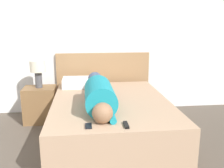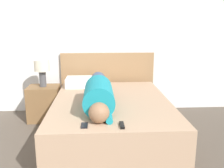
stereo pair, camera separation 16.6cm
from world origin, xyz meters
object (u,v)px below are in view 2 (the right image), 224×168
object	(u,v)px
tv_remote	(122,125)
nightstand	(44,103)
table_lamp	(42,69)
person_lying	(99,93)
pillow_near_headboard	(85,82)
bed	(111,120)
cell_phone	(84,125)

from	to	relation	value
tv_remote	nightstand	bearing A→B (deg)	123.81
table_lamp	person_lying	distance (m)	1.27
nightstand	pillow_near_headboard	world-z (taller)	pillow_near_headboard
tv_remote	bed	bearing A→B (deg)	93.62
nightstand	table_lamp	xyz separation A→B (m)	(-0.00, 0.00, 0.56)
table_lamp	tv_remote	distance (m)	1.97
nightstand	table_lamp	distance (m)	0.56
nightstand	person_lying	xyz separation A→B (m)	(0.87, -0.91, 0.41)
pillow_near_headboard	cell_phone	bearing A→B (deg)	-87.58
table_lamp	person_lying	world-z (taller)	table_lamp
table_lamp	nightstand	bearing A→B (deg)	-75.96
table_lamp	pillow_near_headboard	distance (m)	0.69
tv_remote	person_lying	bearing A→B (deg)	107.03
bed	cell_phone	bearing A→B (deg)	-110.17
table_lamp	cell_phone	xyz separation A→B (m)	(0.72, -1.59, -0.29)
cell_phone	tv_remote	bearing A→B (deg)	-4.61
bed	cell_phone	world-z (taller)	cell_phone
nightstand	person_lying	distance (m)	1.32
table_lamp	person_lying	size ratio (longest dim) A/B	0.25
tv_remote	cell_phone	size ratio (longest dim) A/B	1.15
bed	tv_remote	bearing A→B (deg)	-86.38
table_lamp	tv_remote	bearing A→B (deg)	-56.19
pillow_near_headboard	tv_remote	xyz separation A→B (m)	(0.43, -1.63, -0.06)
bed	tv_remote	xyz separation A→B (m)	(0.05, -0.87, 0.28)
nightstand	pillow_near_headboard	bearing A→B (deg)	0.57
cell_phone	pillow_near_headboard	bearing A→B (deg)	92.42
nightstand	bed	bearing A→B (deg)	-36.26
person_lying	pillow_near_headboard	size ratio (longest dim) A/B	2.85
bed	person_lying	xyz separation A→B (m)	(-0.16, -0.15, 0.42)
table_lamp	tv_remote	world-z (taller)	table_lamp
pillow_near_headboard	tv_remote	distance (m)	1.69
person_lying	tv_remote	size ratio (longest dim) A/B	11.22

